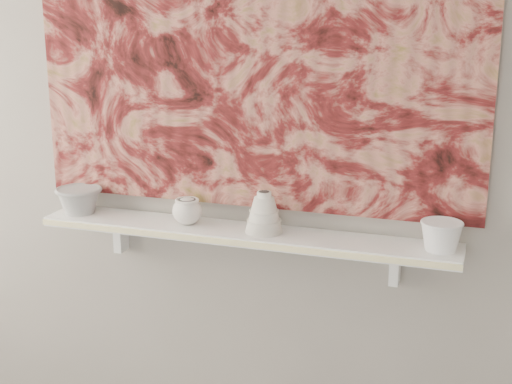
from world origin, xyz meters
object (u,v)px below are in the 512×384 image
at_px(bowl_grey, 79,200).
at_px(cup_cream, 187,211).
at_px(painting, 250,38).
at_px(bell_vessel, 264,212).
at_px(shelf, 243,234).
at_px(bowl_white, 441,236).

bearing_deg(bowl_grey, cup_cream, 0.00).
relative_size(painting, bowl_grey, 9.18).
bearing_deg(bell_vessel, bowl_grey, 180.00).
bearing_deg(painting, cup_cream, -157.73).
xyz_separation_m(shelf, bowl_grey, (-0.61, 0.00, 0.06)).
xyz_separation_m(bowl_grey, bell_vessel, (0.68, 0.00, 0.02)).
xyz_separation_m(shelf, bowl_white, (0.63, 0.00, 0.06)).
bearing_deg(bell_vessel, cup_cream, 180.00).
distance_m(cup_cream, bell_vessel, 0.27).
distance_m(cup_cream, bowl_white, 0.83).
bearing_deg(bowl_white, painting, 172.70).
height_order(shelf, painting, painting).
distance_m(bowl_grey, bowl_white, 1.24).
height_order(shelf, cup_cream, cup_cream).
relative_size(cup_cream, bowl_white, 0.79).
height_order(bowl_grey, bowl_white, bowl_grey).
xyz_separation_m(shelf, cup_cream, (-0.20, 0.00, 0.06)).
relative_size(bowl_grey, cup_cream, 1.64).
height_order(shelf, bowl_grey, bowl_grey).
xyz_separation_m(shelf, painting, (0.00, 0.08, 0.62)).
bearing_deg(bowl_white, bell_vessel, 180.00).
bearing_deg(bowl_white, cup_cream, 180.00).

